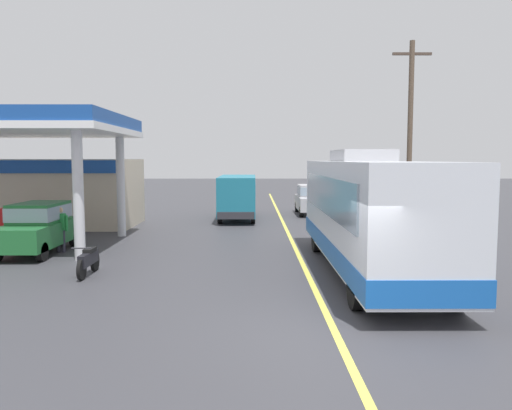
# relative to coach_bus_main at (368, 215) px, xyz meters

# --- Properties ---
(ground) EXTENTS (120.00, 120.00, 0.00)m
(ground) POSITION_rel_coach_bus_main_xyz_m (-1.84, 14.68, -1.72)
(ground) COLOR #38383D
(lane_divider_stripe) EXTENTS (0.16, 50.00, 0.01)m
(lane_divider_stripe) POSITION_rel_coach_bus_main_xyz_m (-1.84, 9.68, -1.72)
(lane_divider_stripe) COLOR #D8CC4C
(lane_divider_stripe) RESTS_ON ground
(coach_bus_main) EXTENTS (2.60, 11.04, 3.69)m
(coach_bus_main) POSITION_rel_coach_bus_main_xyz_m (0.00, 0.00, 0.00)
(coach_bus_main) COLOR silver
(coach_bus_main) RESTS_ON ground
(gas_station_roadside) EXTENTS (9.10, 11.95, 5.10)m
(gas_station_roadside) POSITION_rel_coach_bus_main_xyz_m (-12.98, 8.63, 0.91)
(gas_station_roadside) COLOR #194799
(gas_station_roadside) RESTS_ON ground
(car_at_pump) EXTENTS (1.70, 4.20, 1.82)m
(car_at_pump) POSITION_rel_coach_bus_main_xyz_m (-11.22, 3.11, -0.71)
(car_at_pump) COLOR #1E602D
(car_at_pump) RESTS_ON ground
(minibus_opposing_lane) EXTENTS (2.04, 6.13, 2.44)m
(minibus_opposing_lane) POSITION_rel_coach_bus_main_xyz_m (-4.34, 13.47, -0.25)
(minibus_opposing_lane) COLOR teal
(minibus_opposing_lane) RESTS_ON ground
(motorcycle_parked_forecourt) EXTENTS (0.55, 1.80, 0.92)m
(motorcycle_parked_forecourt) POSITION_rel_coach_bus_main_xyz_m (-8.27, -0.49, -1.28)
(motorcycle_parked_forecourt) COLOR black
(motorcycle_parked_forecourt) RESTS_ON ground
(pedestrian_near_pump) EXTENTS (0.55, 0.22, 1.66)m
(pedestrian_near_pump) POSITION_rel_coach_bus_main_xyz_m (-10.48, 3.23, -0.79)
(pedestrian_near_pump) COLOR #33333F
(pedestrian_near_pump) RESTS_ON ground
(car_trailing_behind_bus) EXTENTS (1.70, 4.20, 1.82)m
(car_trailing_behind_bus) POSITION_rel_coach_bus_main_xyz_m (0.13, 16.04, -0.71)
(car_trailing_behind_bus) COLOR #B2B2B7
(car_trailing_behind_bus) RESTS_ON ground
(utility_pole_roadside) EXTENTS (1.80, 0.24, 8.83)m
(utility_pole_roadside) POSITION_rel_coach_bus_main_xyz_m (3.87, 8.64, 2.88)
(utility_pole_roadside) COLOR brown
(utility_pole_roadside) RESTS_ON ground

